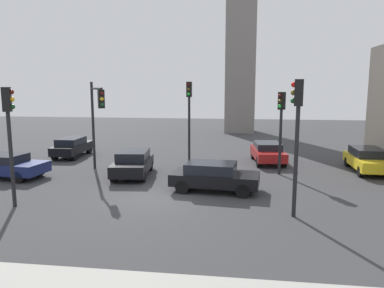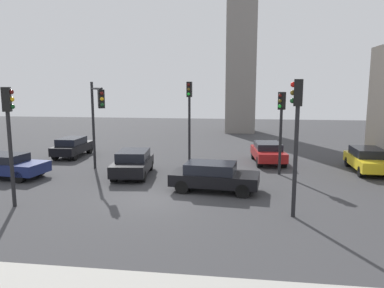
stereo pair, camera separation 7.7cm
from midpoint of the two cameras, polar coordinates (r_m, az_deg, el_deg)
ground_plane at (r=16.94m, az=-5.32°, el=-8.48°), size 86.37×86.37×0.00m
traffic_light_0 at (r=24.18m, az=-0.55°, el=5.81°), size 0.35×0.47×5.40m
traffic_light_1 at (r=21.78m, az=-14.78°, el=5.13°), size 1.86×2.83×5.37m
traffic_light_2 at (r=21.45m, az=13.64°, el=4.10°), size 0.45×0.48×4.78m
traffic_light_3 at (r=14.37m, az=15.97°, el=3.22°), size 0.48×0.37×5.34m
traffic_light_4 at (r=16.86m, az=-26.81°, el=2.76°), size 0.49×0.41×5.05m
car_0 at (r=28.03m, az=-18.31°, el=-0.37°), size 1.78×4.18×1.42m
car_1 at (r=24.33m, az=25.62°, el=-2.18°), size 1.87×4.26×1.42m
car_2 at (r=23.08m, az=-27.45°, el=-2.92°), size 4.85×2.46×1.34m
car_3 at (r=25.04m, az=11.67°, el=-1.22°), size 2.24×4.22×1.36m
car_4 at (r=17.92m, az=3.31°, el=-5.02°), size 4.41×2.33×1.40m
car_5 at (r=21.22m, az=-9.33°, el=-2.92°), size 2.30×4.32×1.44m
skyline_tower at (r=42.61m, az=7.70°, el=20.30°), size 3.27×3.27×27.09m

